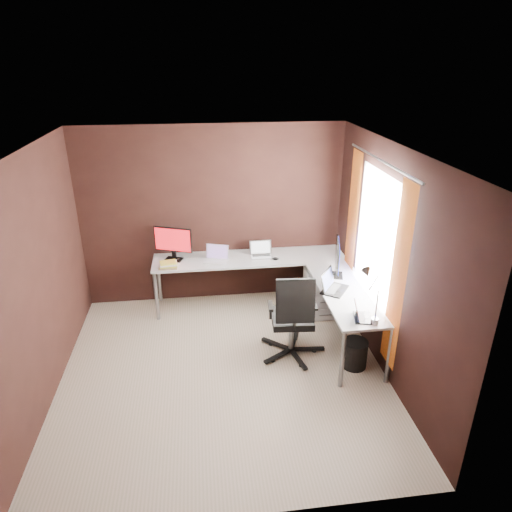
{
  "coord_description": "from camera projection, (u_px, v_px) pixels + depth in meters",
  "views": [
    {
      "loc": [
        -0.17,
        -4.22,
        3.3
      ],
      "look_at": [
        0.49,
        0.95,
        0.99
      ],
      "focal_mm": 32.0,
      "sensor_mm": 36.0,
      "label": 1
    }
  ],
  "objects": [
    {
      "name": "laptop_white",
      "position": [
        216.0,
        257.0,
        6.19
      ],
      "size": [
        0.36,
        0.3,
        0.21
      ],
      "rotation": [
        0.0,
        0.0,
        -0.31
      ],
      "color": "silver",
      "rests_on": "desk"
    },
    {
      "name": "laptop_silver",
      "position": [
        261.0,
        253.0,
        6.34
      ],
      "size": [
        0.31,
        0.22,
        0.21
      ],
      "rotation": [
        0.0,
        0.0,
        0.02
      ],
      "color": "silver",
      "rests_on": "desk"
    },
    {
      "name": "monitor_left",
      "position": [
        173.0,
        242.0,
        6.14
      ],
      "size": [
        0.5,
        0.24,
        0.46
      ],
      "rotation": [
        0.0,
        0.0,
        -0.37
      ],
      "color": "black",
      "rests_on": "desk"
    },
    {
      "name": "room",
      "position": [
        253.0,
        266.0,
        4.77
      ],
      "size": [
        3.6,
        3.6,
        2.5
      ],
      "color": "beige",
      "rests_on": "ground"
    },
    {
      "name": "drawer_pedestal",
      "position": [
        322.0,
        293.0,
        6.28
      ],
      "size": [
        0.42,
        0.5,
        0.6
      ],
      "primitive_type": "cube",
      "color": "silver",
      "rests_on": "ground"
    },
    {
      "name": "laptop_black_big",
      "position": [
        332.0,
        286.0,
        5.42
      ],
      "size": [
        0.41,
        0.44,
        0.24
      ],
      "rotation": [
        0.0,
        0.0,
        0.96
      ],
      "color": "black",
      "rests_on": "desk"
    },
    {
      "name": "mouse_left",
      "position": [
        172.0,
        267.0,
        6.0
      ],
      "size": [
        0.1,
        0.08,
        0.03
      ],
      "primitive_type": "ellipsoid",
      "rotation": [
        0.0,
        0.0,
        0.32
      ],
      "color": "black",
      "rests_on": "desk"
    },
    {
      "name": "book_stack",
      "position": [
        168.0,
        265.0,
        6.0
      ],
      "size": [
        0.25,
        0.2,
        0.08
      ],
      "rotation": [
        0.0,
        0.0,
        0.08
      ],
      "color": "#A07F56",
      "rests_on": "desk"
    },
    {
      "name": "laptop_black_small",
      "position": [
        360.0,
        315.0,
        4.84
      ],
      "size": [
        0.23,
        0.28,
        0.17
      ],
      "rotation": [
        0.0,
        0.0,
        1.35
      ],
      "color": "black",
      "rests_on": "desk"
    },
    {
      "name": "mouse_corner",
      "position": [
        275.0,
        259.0,
        6.22
      ],
      "size": [
        0.11,
        0.09,
        0.04
      ],
      "primitive_type": "ellipsoid",
      "rotation": [
        0.0,
        0.0,
        -0.31
      ],
      "color": "black",
      "rests_on": "desk"
    },
    {
      "name": "wastebasket",
      "position": [
        355.0,
        354.0,
        5.22
      ],
      "size": [
        0.29,
        0.29,
        0.33
      ],
      "primitive_type": "cylinder",
      "rotation": [
        0.0,
        0.0,
        -0.0
      ],
      "color": "black",
      "rests_on": "ground"
    },
    {
      "name": "office_chair",
      "position": [
        292.0,
        332.0,
        5.35
      ],
      "size": [
        0.61,
        0.61,
        1.09
      ],
      "rotation": [
        0.0,
        0.0,
        -0.08
      ],
      "color": "black",
      "rests_on": "ground"
    },
    {
      "name": "desk_lamp",
      "position": [
        370.0,
        288.0,
        4.65
      ],
      "size": [
        0.19,
        0.23,
        0.61
      ],
      "rotation": [
        0.0,
        0.0,
        -0.09
      ],
      "color": "slate",
      "rests_on": "desk"
    },
    {
      "name": "monitor_right",
      "position": [
        337.0,
        257.0,
        5.68
      ],
      "size": [
        0.2,
        0.55,
        0.46
      ],
      "rotation": [
        0.0,
        0.0,
        1.31
      ],
      "color": "black",
      "rests_on": "desk"
    },
    {
      "name": "desk",
      "position": [
        282.0,
        274.0,
        5.95
      ],
      "size": [
        2.65,
        2.25,
        0.73
      ],
      "color": "silver",
      "rests_on": "ground"
    }
  ]
}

